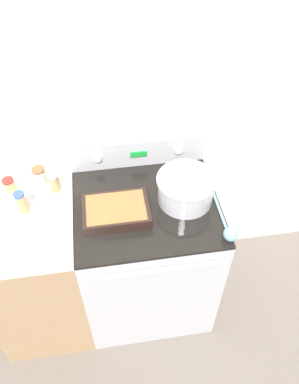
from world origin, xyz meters
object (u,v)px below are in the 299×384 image
at_px(casserole_dish, 116,211).
at_px(spice_jar_blue_cap, 22,203).
at_px(spice_jar_white_cap, 54,183).
at_px(spice_jar_red_cap, 9,185).
at_px(spice_jar_brown_cap, 40,177).
at_px(ladle, 229,231).
at_px(mixing_bowl, 186,188).

height_order(casserole_dish, spice_jar_blue_cap, spice_jar_blue_cap).
xyz_separation_m(spice_jar_white_cap, spice_jar_red_cap, (-0.23, 0.03, -0.02)).
bearing_deg(spice_jar_brown_cap, ladle, -27.59).
relative_size(mixing_bowl, ladle, 0.92).
relative_size(ladle, spice_jar_white_cap, 2.85).
bearing_deg(spice_jar_white_cap, casserole_dish, -34.65).
distance_m(mixing_bowl, ladle, 0.30).
xyz_separation_m(ladle, spice_jar_red_cap, (-1.02, 0.43, 0.02)).
bearing_deg(spice_jar_red_cap, ladle, -22.96).
height_order(spice_jar_brown_cap, spice_jar_red_cap, spice_jar_brown_cap).
relative_size(casserole_dish, spice_jar_brown_cap, 2.80).
height_order(mixing_bowl, spice_jar_red_cap, mixing_bowl).
xyz_separation_m(spice_jar_brown_cap, spice_jar_red_cap, (-0.15, -0.02, -0.02)).
bearing_deg(ladle, spice_jar_red_cap, 157.04).
xyz_separation_m(ladle, spice_jar_blue_cap, (-0.95, 0.29, 0.04)).
distance_m(mixing_bowl, spice_jar_brown_cap, 0.74).
bearing_deg(spice_jar_blue_cap, mixing_bowl, -2.19).
distance_m(spice_jar_white_cap, spice_jar_brown_cap, 0.09).
distance_m(mixing_bowl, spice_jar_white_cap, 0.66).
relative_size(ladle, spice_jar_brown_cap, 2.78).
height_order(mixing_bowl, spice_jar_brown_cap, mixing_bowl).
bearing_deg(ladle, spice_jar_blue_cap, 163.22).
bearing_deg(casserole_dish, spice_jar_brown_cap, 145.35).
xyz_separation_m(casserole_dish, spice_jar_white_cap, (-0.29, 0.20, 0.04)).
height_order(spice_jar_blue_cap, spice_jar_red_cap, spice_jar_blue_cap).
height_order(casserole_dish, spice_jar_brown_cap, spice_jar_brown_cap).
xyz_separation_m(casserole_dish, ladle, (0.50, -0.20, -0.00)).
bearing_deg(ladle, casserole_dish, 158.16).
relative_size(spice_jar_white_cap, spice_jar_red_cap, 1.38).
distance_m(spice_jar_white_cap, spice_jar_red_cap, 0.23).
relative_size(spice_jar_blue_cap, spice_jar_red_cap, 1.52).
bearing_deg(casserole_dish, mixing_bowl, 8.55).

